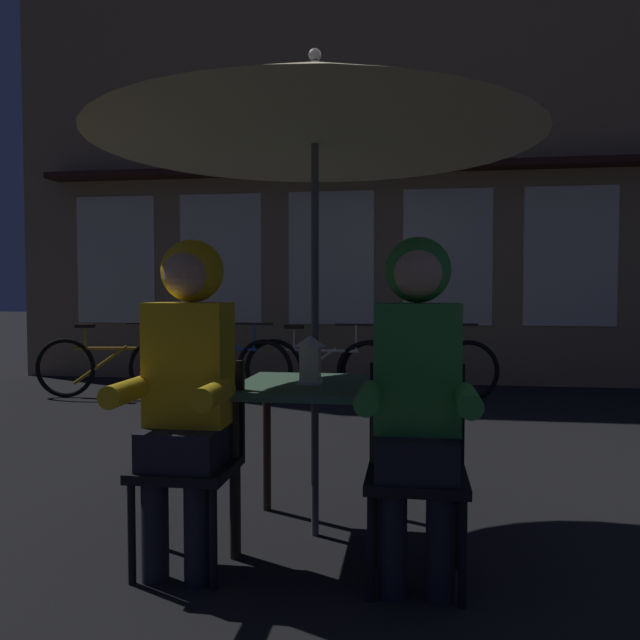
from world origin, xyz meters
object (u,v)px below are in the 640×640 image
object	(u,v)px
chair_right	(417,459)
person_left_hooded	(187,370)
bicycle_nearest	(111,366)
chair_left	(192,450)
patio_umbrella	(315,103)
lantern	(310,358)
bicycle_second	(222,366)
cafe_table	(315,404)
bicycle_third	(320,369)
person_right_hooded	(417,374)
bicycle_fourth	(419,369)

from	to	relation	value
chair_right	person_left_hooded	xyz separation A→B (m)	(-0.96, -0.06, 0.36)
bicycle_nearest	chair_left	bearing A→B (deg)	-59.10
patio_umbrella	lantern	xyz separation A→B (m)	(-0.02, -0.03, -1.20)
lantern	bicycle_second	distance (m)	4.13
person_left_hooded	cafe_table	bearing A→B (deg)	41.57
patio_umbrella	chair_right	xyz separation A→B (m)	(0.48, -0.37, -1.57)
patio_umbrella	bicycle_third	size ratio (longest dim) A/B	1.38
chair_right	cafe_table	bearing A→B (deg)	142.45
patio_umbrella	bicycle_second	bearing A→B (deg)	113.43
cafe_table	chair_left	distance (m)	0.62
chair_left	bicycle_nearest	distance (m)	4.59
bicycle_nearest	bicycle_second	bearing A→B (deg)	8.01
chair_right	bicycle_third	bearing A→B (deg)	103.96
bicycle_third	person_left_hooded	bearing A→B (deg)	-89.44
person_right_hooded	person_left_hooded	bearing A→B (deg)	180.00
cafe_table	person_left_hooded	size ratio (longest dim) A/B	0.53
cafe_table	person_left_hooded	world-z (taller)	person_left_hooded
cafe_table	bicycle_second	bearing A→B (deg)	113.43
bicycle_second	chair_left	bearing A→B (deg)	-74.48
patio_umbrella	bicycle_second	world-z (taller)	patio_umbrella
bicycle_third	chair_left	bearing A→B (deg)	-89.43
lantern	person_left_hooded	size ratio (longest dim) A/B	0.17
patio_umbrella	cafe_table	bearing A→B (deg)	0.00
bicycle_nearest	bicycle_third	xyz separation A→B (m)	(2.32, 0.09, 0.00)
chair_left	bicycle_second	bearing A→B (deg)	105.52
chair_right	bicycle_fourth	size ratio (longest dim) A/B	0.52
chair_left	bicycle_nearest	bearing A→B (deg)	120.90
bicycle_second	patio_umbrella	bearing A→B (deg)	-66.57
patio_umbrella	person_right_hooded	size ratio (longest dim) A/B	1.65
chair_right	bicycle_second	size ratio (longest dim) A/B	0.53
lantern	bicycle_second	world-z (taller)	lantern
person_right_hooded	bicycle_fourth	xyz separation A→B (m)	(0.05, 4.21, -0.50)
person_right_hooded	bicycle_fourth	bearing A→B (deg)	89.27
person_right_hooded	bicycle_third	size ratio (longest dim) A/B	0.83
chair_left	chair_right	xyz separation A→B (m)	(0.96, 0.00, 0.00)
patio_umbrella	person_right_hooded	bearing A→B (deg)	-41.57
patio_umbrella	chair_left	bearing A→B (deg)	-142.45
lantern	bicycle_third	size ratio (longest dim) A/B	0.14
lantern	bicycle_third	bearing A→B (deg)	97.76
chair_left	lantern	bearing A→B (deg)	36.19
bicycle_second	bicycle_fourth	world-z (taller)	same
chair_left	bicycle_fourth	distance (m)	4.28
person_right_hooded	patio_umbrella	bearing A→B (deg)	138.43
bicycle_nearest	bicycle_fourth	world-z (taller)	same
person_left_hooded	bicycle_nearest	bearing A→B (deg)	120.53
patio_umbrella	person_left_hooded	size ratio (longest dim) A/B	1.65
cafe_table	bicycle_second	size ratio (longest dim) A/B	0.45
patio_umbrella	lantern	size ratio (longest dim) A/B	10.00
bicycle_nearest	bicycle_third	bearing A→B (deg)	2.13
chair_right	person_right_hooded	xyz separation A→B (m)	(0.00, -0.06, 0.36)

